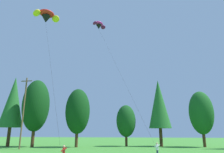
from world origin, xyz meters
TOP-DOWN VIEW (x-y plane):
  - treeline_tree_b at (-23.69, 40.25)m, footprint 4.83×4.83m
  - treeline_tree_c at (-17.99, 39.80)m, footprint 5.48×5.48m
  - treeline_tree_d at (-9.10, 40.56)m, footprint 4.92×4.92m
  - treeline_tree_e at (0.30, 44.99)m, footprint 4.11×4.11m
  - treeline_tree_f at (7.47, 45.72)m, footprint 4.69×4.69m
  - treeline_tree_g at (15.75, 44.92)m, footprint 4.79×4.79m
  - utility_pole at (-17.15, 34.23)m, footprint 2.20×0.26m
  - kite_flyer_near at (-2.84, 18.82)m, footprint 0.70×0.72m
  - kite_flyer_mid at (5.80, 25.76)m, footprint 0.70×0.72m
  - parafoil_kite_high_red_yellow at (-9.15, 24.86)m, footprint 7.84×8.01m
  - parafoil_kite_mid_magenta at (-4.25, 37.58)m, footprint 11.06×13.63m

SIDE VIEW (x-z plane):
  - kite_flyer_near at x=-2.84m, z-range 0.15..1.84m
  - kite_flyer_mid at x=5.80m, z-range 0.15..1.84m
  - treeline_tree_e at x=0.30m, z-range 0.90..9.45m
  - utility_pole at x=-17.15m, z-range 0.27..12.97m
  - treeline_tree_g at x=15.75m, z-range 1.17..12.24m
  - treeline_tree_d at x=-9.10m, z-range 1.22..12.77m
  - treeline_tree_c at x=-17.99m, z-range 1.44..15.07m
  - treeline_tree_f at x=7.47m, z-range 1.78..15.82m
  - treeline_tree_b at x=-23.69m, z-range 1.86..16.56m
  - parafoil_kite_high_red_yellow at x=-9.15m, z-range 10.02..28.62m
  - parafoil_kite_mid_magenta at x=-4.25m, z-range 12.57..36.11m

